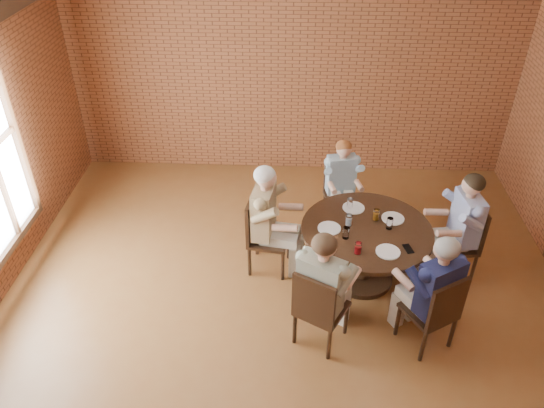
{
  "coord_description": "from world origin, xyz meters",
  "views": [
    {
      "loc": [
        0.05,
        -3.88,
        4.37
      ],
      "look_at": [
        -0.18,
        1.0,
        0.98
      ],
      "focal_mm": 35.0,
      "sensor_mm": 36.0,
      "label": 1
    }
  ],
  "objects_px": {
    "chair_a": "(464,238)",
    "diner_c": "(269,220)",
    "chair_c": "(261,231)",
    "diner_d": "(323,289)",
    "chair_b": "(339,191)",
    "smartphone": "(408,249)",
    "chair_d": "(318,308)",
    "diner_b": "(341,185)",
    "chair_e": "(436,311)",
    "diner_e": "(433,292)",
    "dining_table": "(365,244)",
    "diner_a": "(459,227)"
  },
  "relations": [
    {
      "from": "dining_table",
      "to": "diner_c",
      "type": "relative_size",
      "value": 1.05
    },
    {
      "from": "chair_b",
      "to": "diner_c",
      "type": "bearing_deg",
      "value": -143.12
    },
    {
      "from": "chair_b",
      "to": "diner_e",
      "type": "xyz_separation_m",
      "value": [
        0.78,
        -2.08,
        0.2
      ]
    },
    {
      "from": "chair_d",
      "to": "smartphone",
      "type": "distance_m",
      "value": 1.21
    },
    {
      "from": "diner_c",
      "to": "chair_d",
      "type": "xyz_separation_m",
      "value": [
        0.54,
        -1.19,
        -0.18
      ]
    },
    {
      "from": "chair_c",
      "to": "chair_b",
      "type": "bearing_deg",
      "value": -36.69
    },
    {
      "from": "diner_d",
      "to": "diner_b",
      "type": "bearing_deg",
      "value": -69.7
    },
    {
      "from": "chair_b",
      "to": "chair_c",
      "type": "distance_m",
      "value": 1.38
    },
    {
      "from": "dining_table",
      "to": "diner_e",
      "type": "height_order",
      "value": "diner_e"
    },
    {
      "from": "diner_c",
      "to": "chair_d",
      "type": "distance_m",
      "value": 1.32
    },
    {
      "from": "chair_b",
      "to": "smartphone",
      "type": "bearing_deg",
      "value": -78.32
    },
    {
      "from": "diner_d",
      "to": "dining_table",
      "type": "bearing_deg",
      "value": -90.0
    },
    {
      "from": "diner_b",
      "to": "diner_c",
      "type": "relative_size",
      "value": 0.89
    },
    {
      "from": "chair_b",
      "to": "chair_d",
      "type": "height_order",
      "value": "chair_d"
    },
    {
      "from": "chair_a",
      "to": "diner_d",
      "type": "height_order",
      "value": "diner_d"
    },
    {
      "from": "smartphone",
      "to": "chair_d",
      "type": "bearing_deg",
      "value": -159.0
    },
    {
      "from": "diner_a",
      "to": "smartphone",
      "type": "relative_size",
      "value": 9.01
    },
    {
      "from": "diner_a",
      "to": "diner_b",
      "type": "distance_m",
      "value": 1.58
    },
    {
      "from": "diner_d",
      "to": "diner_e",
      "type": "xyz_separation_m",
      "value": [
        1.08,
        0.01,
        -0.01
      ]
    },
    {
      "from": "chair_a",
      "to": "diner_c",
      "type": "distance_m",
      "value": 2.28
    },
    {
      "from": "diner_d",
      "to": "smartphone",
      "type": "xyz_separation_m",
      "value": [
        0.92,
        0.6,
        0.06
      ]
    },
    {
      "from": "chair_c",
      "to": "chair_d",
      "type": "relative_size",
      "value": 1.01
    },
    {
      "from": "chair_a",
      "to": "dining_table",
      "type": "bearing_deg",
      "value": -90.0
    },
    {
      "from": "chair_c",
      "to": "diner_d",
      "type": "xyz_separation_m",
      "value": [
        0.69,
        -1.12,
        0.17
      ]
    },
    {
      "from": "diner_c",
      "to": "diner_b",
      "type": "bearing_deg",
      "value": -36.02
    },
    {
      "from": "diner_d",
      "to": "chair_e",
      "type": "xyz_separation_m",
      "value": [
        1.12,
        -0.06,
        -0.18
      ]
    },
    {
      "from": "chair_c",
      "to": "chair_d",
      "type": "xyz_separation_m",
      "value": [
        0.64,
        -1.21,
        -0.0
      ]
    },
    {
      "from": "diner_b",
      "to": "chair_e",
      "type": "distance_m",
      "value": 2.24
    },
    {
      "from": "diner_e",
      "to": "chair_d",
      "type": "bearing_deg",
      "value": -25.94
    },
    {
      "from": "diner_a",
      "to": "smartphone",
      "type": "xyz_separation_m",
      "value": [
        -0.67,
        -0.5,
        0.06
      ]
    },
    {
      "from": "diner_e",
      "to": "diner_c",
      "type": "bearing_deg",
      "value": -64.21
    },
    {
      "from": "diner_d",
      "to": "chair_e",
      "type": "bearing_deg",
      "value": -154.28
    },
    {
      "from": "diner_b",
      "to": "smartphone",
      "type": "xyz_separation_m",
      "value": [
        0.61,
        -1.42,
        0.13
      ]
    },
    {
      "from": "chair_b",
      "to": "dining_table",
      "type": "bearing_deg",
      "value": -90.0
    },
    {
      "from": "chair_c",
      "to": "diner_b",
      "type": "bearing_deg",
      "value": -39.36
    },
    {
      "from": "chair_a",
      "to": "diner_c",
      "type": "relative_size",
      "value": 0.68
    },
    {
      "from": "smartphone",
      "to": "chair_e",
      "type": "bearing_deg",
      "value": -87.43
    },
    {
      "from": "chair_b",
      "to": "diner_b",
      "type": "bearing_deg",
      "value": -90.0
    },
    {
      "from": "chair_a",
      "to": "diner_e",
      "type": "bearing_deg",
      "value": -37.39
    },
    {
      "from": "chair_c",
      "to": "diner_d",
      "type": "height_order",
      "value": "diner_d"
    },
    {
      "from": "chair_b",
      "to": "diner_d",
      "type": "relative_size",
      "value": 0.64
    },
    {
      "from": "chair_c",
      "to": "chair_a",
      "type": "bearing_deg",
      "value": -81.66
    },
    {
      "from": "diner_c",
      "to": "diner_d",
      "type": "relative_size",
      "value": 1.01
    },
    {
      "from": "chair_d",
      "to": "chair_e",
      "type": "distance_m",
      "value": 1.17
    },
    {
      "from": "dining_table",
      "to": "diner_a",
      "type": "distance_m",
      "value": 1.1
    },
    {
      "from": "chair_e",
      "to": "diner_e",
      "type": "relative_size",
      "value": 0.7
    },
    {
      "from": "chair_d",
      "to": "diner_e",
      "type": "relative_size",
      "value": 0.7
    },
    {
      "from": "diner_b",
      "to": "diner_d",
      "type": "distance_m",
      "value": 2.04
    },
    {
      "from": "chair_e",
      "to": "diner_e",
      "type": "distance_m",
      "value": 0.19
    },
    {
      "from": "diner_c",
      "to": "diner_d",
      "type": "height_order",
      "value": "diner_c"
    }
  ]
}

